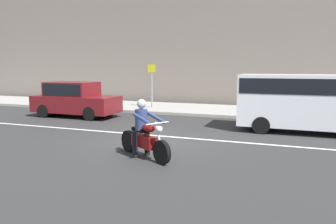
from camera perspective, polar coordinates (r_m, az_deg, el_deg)
The scene contains 8 objects.
ground_plane at distance 10.73m, azimuth -2.38°, elevation -5.26°, with size 80.00×80.00×0.00m, color #2C2C2C.
sidewalk_slab at distance 18.24m, azimuth 7.48°, elevation 0.36°, with size 40.00×4.40×0.14m, color #99968E.
building_facade at distance 21.71m, azimuth 9.92°, elevation 17.26°, with size 40.00×1.40×12.03m, color slate.
lane_marking_stripe at distance 11.64m, azimuth -1.78°, elevation -4.20°, with size 18.00×0.14×0.01m, color silver.
motorcycle_with_rider_denim_blue at distance 8.79m, azimuth -4.30°, elevation -3.89°, with size 1.96×1.25×1.59m.
parked_sedan_maroon at distance 16.68m, azimuth -16.12°, elevation 2.21°, with size 4.25×1.82×1.72m.
parked_van_white at distance 13.15m, azimuth 22.99°, elevation 2.12°, with size 4.76×1.96×2.17m.
street_sign_post at distance 18.60m, azimuth -2.90°, elevation 5.44°, with size 0.44×0.08×2.48m.
Camera 1 is at (4.09, -9.62, 2.44)m, focal length 34.60 mm.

